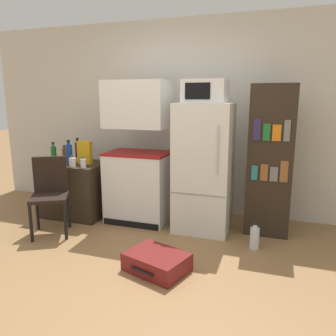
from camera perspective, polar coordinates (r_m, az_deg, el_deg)
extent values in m
plane|color=olive|center=(3.12, -8.54, -18.12)|extent=(24.00, 24.00, 0.00)
cube|color=beige|center=(4.52, 4.95, 8.62)|extent=(6.40, 0.10, 2.59)
cube|color=#2D2319|center=(4.62, -15.69, -3.50)|extent=(0.84, 0.64, 0.72)
cube|color=white|center=(4.22, -5.17, -3.46)|extent=(0.77, 0.53, 0.87)
cube|color=maroon|center=(4.13, -5.28, 2.58)|extent=(0.78, 0.54, 0.03)
cube|color=white|center=(4.07, -5.45, 10.95)|extent=(0.77, 0.45, 0.57)
cube|color=black|center=(4.12, -6.57, -9.71)|extent=(0.74, 0.01, 0.08)
cube|color=silver|center=(3.87, 6.21, -0.04)|extent=(0.64, 0.57, 1.51)
cube|color=gray|center=(3.66, 5.15, -4.64)|extent=(0.62, 0.01, 0.01)
cylinder|color=silver|center=(3.49, 8.60, 3.12)|extent=(0.02, 0.02, 0.53)
cube|color=silver|center=(3.79, 6.52, 13.13)|extent=(0.48, 0.39, 0.26)
cube|color=black|center=(3.60, 5.16, 13.21)|extent=(0.28, 0.01, 0.17)
cube|color=#2D2319|center=(3.89, 17.34, 1.11)|extent=(0.49, 0.31, 1.72)
cube|color=teal|center=(3.76, 14.81, -0.81)|extent=(0.07, 0.01, 0.16)
cube|color=brown|center=(3.76, 16.39, -0.75)|extent=(0.08, 0.01, 0.19)
cube|color=slate|center=(3.76, 17.95, -1.04)|extent=(0.08, 0.01, 0.16)
cube|color=brown|center=(3.75, 19.56, -0.60)|extent=(0.08, 0.01, 0.24)
cube|color=#332856|center=(3.69, 15.21, 6.48)|extent=(0.08, 0.01, 0.23)
cube|color=#1E7033|center=(3.69, 16.80, 5.98)|extent=(0.07, 0.01, 0.18)
cube|color=orange|center=(3.69, 18.40, 5.83)|extent=(0.09, 0.01, 0.17)
cube|color=slate|center=(3.69, 20.04, 6.13)|extent=(0.06, 0.01, 0.23)
cylinder|color=#1E47A3|center=(4.62, -16.86, 2.45)|extent=(0.09, 0.09, 0.23)
cylinder|color=#1E47A3|center=(4.60, -16.96, 4.13)|extent=(0.04, 0.04, 0.04)
cylinder|color=black|center=(4.59, -16.99, 4.54)|extent=(0.05, 0.05, 0.02)
cylinder|color=#1E6028|center=(4.60, -19.27, 2.18)|extent=(0.07, 0.07, 0.22)
cylinder|color=#1E6028|center=(4.59, -19.38, 3.77)|extent=(0.03, 0.03, 0.04)
cylinder|color=black|center=(4.58, -19.41, 4.16)|extent=(0.04, 0.04, 0.02)
cylinder|color=white|center=(4.26, -16.31, 0.91)|extent=(0.08, 0.08, 0.12)
cylinder|color=white|center=(4.25, -16.37, 1.81)|extent=(0.04, 0.04, 0.02)
cylinder|color=black|center=(4.24, -16.38, 2.03)|extent=(0.04, 0.04, 0.01)
cylinder|color=brown|center=(4.81, -17.59, 2.33)|extent=(0.06, 0.06, 0.16)
cylinder|color=brown|center=(4.80, -17.66, 3.43)|extent=(0.03, 0.03, 0.03)
cylinder|color=black|center=(4.79, -17.68, 3.69)|extent=(0.03, 0.03, 0.02)
cylinder|color=silver|center=(4.17, -14.55, 0.74)|extent=(0.07, 0.07, 0.11)
cylinder|color=silver|center=(4.16, -14.59, 1.62)|extent=(0.03, 0.03, 0.02)
cylinder|color=black|center=(4.15, -14.61, 1.83)|extent=(0.04, 0.04, 0.01)
cylinder|color=black|center=(4.81, -15.44, 2.91)|extent=(0.07, 0.07, 0.23)
cylinder|color=black|center=(4.80, -15.53, 4.54)|extent=(0.03, 0.03, 0.04)
cylinder|color=black|center=(4.79, -15.55, 4.93)|extent=(0.04, 0.04, 0.02)
cylinder|color=silver|center=(4.63, -14.91, 1.43)|extent=(0.17, 0.17, 0.05)
cube|color=gold|center=(4.42, -14.29, 2.62)|extent=(0.19, 0.07, 0.30)
cylinder|color=black|center=(3.94, -22.76, -8.93)|extent=(0.04, 0.04, 0.43)
cylinder|color=black|center=(3.88, -17.44, -8.85)|extent=(0.04, 0.04, 0.43)
cylinder|color=black|center=(4.27, -21.80, -7.21)|extent=(0.04, 0.04, 0.43)
cylinder|color=black|center=(4.22, -16.90, -7.11)|extent=(0.04, 0.04, 0.43)
cube|color=black|center=(4.00, -19.96, -4.84)|extent=(0.55, 0.55, 0.04)
cube|color=black|center=(4.12, -19.82, -1.02)|extent=(0.36, 0.23, 0.42)
cube|color=maroon|center=(3.14, -1.94, -16.02)|extent=(0.64, 0.55, 0.17)
cylinder|color=black|center=(2.99, -4.69, -17.57)|extent=(0.24, 0.09, 0.02)
cylinder|color=silver|center=(3.65, 14.83, -11.72)|extent=(0.10, 0.10, 0.23)
cylinder|color=silver|center=(3.60, 14.95, -9.76)|extent=(0.04, 0.04, 0.04)
cylinder|color=black|center=(3.59, 14.98, -9.29)|extent=(0.05, 0.05, 0.02)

